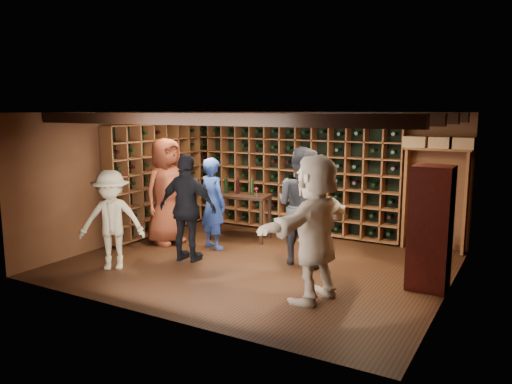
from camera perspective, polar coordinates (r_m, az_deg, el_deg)
The scene contains 13 objects.
ground at distance 8.43m, azimuth 0.03°, elevation -8.18°, with size 6.00×6.00×0.00m, color #32190E.
room_shell at distance 8.08m, azimuth 0.22°, elevation 8.51°, with size 6.00×6.00×6.00m.
wine_rack_back at distance 10.43m, azimuth 3.86°, elevation 1.70°, with size 4.65×0.30×2.20m.
wine_rack_left at distance 10.45m, azimuth -11.30°, elevation 1.55°, with size 0.30×2.65×2.20m.
crate_shelf at distance 9.48m, azimuth 20.05°, elevation 2.92°, with size 1.20×0.32×2.07m.
display_cabinet at distance 7.48m, azimuth 19.26°, elevation -4.18°, with size 0.55×0.50×1.75m.
man_blue_shirt at distance 9.19m, azimuth -4.95°, elevation -1.31°, with size 0.61×0.40×1.69m, color navy.
man_grey_suit at distance 8.25m, azimuth 5.24°, elevation -1.61°, with size 0.95×0.74×1.95m, color black.
guest_red_floral at distance 9.61m, azimuth -10.21°, elevation 0.07°, with size 0.99×0.64×2.02m, color maroon.
guest_woman_black at distance 8.46m, azimuth -7.83°, elevation -1.85°, with size 1.06×0.44×1.82m, color black.
guest_khaki at distance 8.30m, azimuth -16.18°, elevation -3.10°, with size 1.03×0.59×1.60m, color #9B8C6B.
guest_beige at distance 6.67m, azimuth 6.78°, elevation -4.14°, with size 1.84×0.59×1.98m, color tan.
tasting_table at distance 9.81m, azimuth -1.95°, elevation -0.89°, with size 1.28×0.79×1.18m.
Camera 1 is at (3.97, -6.98, 2.54)m, focal length 35.00 mm.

